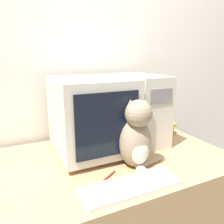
{
  "coord_description": "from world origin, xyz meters",
  "views": [
    {
      "loc": [
        -0.45,
        -0.61,
        1.3
      ],
      "look_at": [
        0.03,
        0.4,
        1.01
      ],
      "focal_mm": 35.0,
      "sensor_mm": 36.0,
      "label": 1
    }
  ],
  "objects": [
    {
      "name": "crt_monitor",
      "position": [
        -0.03,
        0.52,
        0.97
      ],
      "size": [
        0.41,
        0.46,
        0.43
      ],
      "color": "beige",
      "rests_on": "desk"
    },
    {
      "name": "cat",
      "position": [
        0.1,
        0.25,
        0.91
      ],
      "size": [
        0.25,
        0.21,
        0.36
      ],
      "rotation": [
        0.0,
        0.0,
        -0.15
      ],
      "color": "gray",
      "rests_on": "desk"
    },
    {
      "name": "pen",
      "position": [
        -0.08,
        0.21,
        0.75
      ],
      "size": [
        0.13,
        0.09,
        0.01
      ],
      "color": "maroon",
      "rests_on": "desk"
    },
    {
      "name": "keyboard",
      "position": [
        -0.02,
        0.1,
        0.75
      ],
      "size": [
        0.44,
        0.15,
        0.02
      ],
      "color": "silver",
      "rests_on": "desk"
    },
    {
      "name": "desk",
      "position": [
        0.0,
        0.4,
        0.37
      ],
      "size": [
        1.37,
        0.81,
        0.74
      ],
      "color": "tan",
      "rests_on": "ground_plane"
    },
    {
      "name": "book_stack",
      "position": [
        0.54,
        0.63,
        0.78
      ],
      "size": [
        0.15,
        0.2,
        0.08
      ],
      "color": "gold",
      "rests_on": "desk"
    },
    {
      "name": "computer_tower",
      "position": [
        0.31,
        0.55,
        0.96
      ],
      "size": [
        0.21,
        0.41,
        0.43
      ],
      "color": "beige",
      "rests_on": "desk"
    },
    {
      "name": "wall_back",
      "position": [
        0.0,
        0.87,
        1.25
      ],
      "size": [
        7.0,
        0.05,
        2.5
      ],
      "color": "silver",
      "rests_on": "ground_plane"
    }
  ]
}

